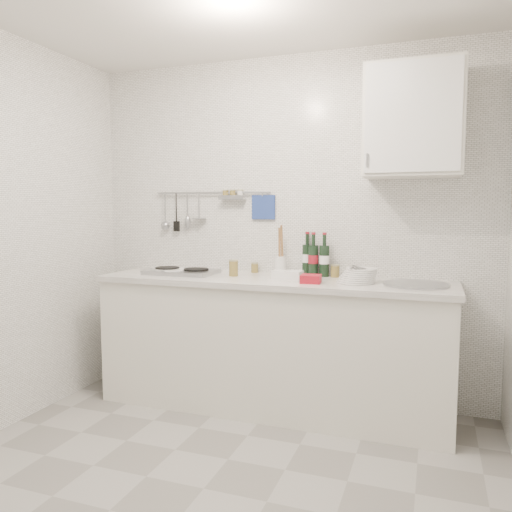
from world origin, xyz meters
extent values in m
plane|color=slate|center=(0.00, 0.00, 0.00)|extent=(3.00, 3.00, 0.00)
cube|color=silver|center=(0.00, 1.40, 1.25)|extent=(3.00, 0.02, 2.50)
cube|color=silver|center=(0.00, 1.10, 0.44)|extent=(2.40, 0.60, 0.88)
cube|color=silver|center=(0.00, 1.10, 0.90)|extent=(2.44, 0.64, 0.04)
cube|color=black|center=(0.00, 1.12, 0.05)|extent=(2.34, 0.52, 0.10)
cube|color=#93969B|center=(-0.70, 1.10, 0.94)|extent=(0.50, 0.32, 0.03)
cylinder|color=black|center=(-0.82, 1.10, 0.96)|extent=(0.18, 0.18, 0.01)
cylinder|color=black|center=(-0.58, 1.10, 0.96)|extent=(0.18, 0.18, 0.01)
cylinder|color=#93969B|center=(0.95, 1.10, 0.93)|extent=(0.40, 0.40, 0.02)
cylinder|color=#93969B|center=(0.95, 1.10, 0.87)|extent=(0.34, 0.34, 0.10)
cylinder|color=#93969B|center=(-0.58, 1.37, 1.52)|extent=(0.95, 0.02, 0.02)
cube|color=navy|center=(-0.16, 1.39, 1.41)|extent=(0.18, 0.02, 0.18)
cube|color=silver|center=(0.90, 1.22, 1.95)|extent=(0.60, 0.35, 0.70)
cube|color=white|center=(0.90, 1.04, 1.95)|extent=(0.56, 0.01, 0.66)
cylinder|color=#93969B|center=(0.64, 1.03, 1.70)|extent=(0.01, 0.01, 0.08)
cylinder|color=#464FA0|center=(-0.79, 1.08, 0.93)|extent=(0.25, 0.25, 0.01)
cylinder|color=#464FA0|center=(-0.78, 1.08, 0.94)|extent=(0.25, 0.25, 0.01)
cylinder|color=#464FA0|center=(-0.78, 1.09, 0.95)|extent=(0.24, 0.24, 0.01)
cylinder|color=white|center=(0.58, 1.08, 0.93)|extent=(0.24, 0.24, 0.01)
cylinder|color=white|center=(0.58, 1.08, 0.94)|extent=(0.24, 0.24, 0.01)
cylinder|color=white|center=(0.59, 1.09, 0.95)|extent=(0.23, 0.23, 0.01)
cylinder|color=white|center=(0.59, 1.09, 0.96)|extent=(0.23, 0.23, 0.01)
cylinder|color=white|center=(0.60, 1.09, 0.97)|extent=(0.22, 0.22, 0.01)
cylinder|color=white|center=(0.60, 1.10, 0.99)|extent=(0.21, 0.21, 0.01)
cylinder|color=white|center=(0.61, 1.10, 1.00)|extent=(0.21, 0.21, 0.01)
cylinder|color=white|center=(0.61, 1.11, 1.01)|extent=(0.20, 0.20, 0.01)
cube|color=white|center=(0.12, 1.07, 0.95)|extent=(0.21, 0.11, 0.06)
cube|color=#B31322|center=(0.30, 0.98, 0.95)|extent=(0.14, 0.14, 0.05)
cylinder|color=white|center=(0.00, 1.31, 0.99)|extent=(0.09, 0.09, 0.13)
cylinder|color=olive|center=(0.01, 1.31, 1.15)|extent=(0.02, 0.06, 0.26)
cylinder|color=olive|center=(-0.02, 1.32, 1.14)|extent=(0.03, 0.05, 0.24)
cylinder|color=olive|center=(-0.22, 1.35, 0.95)|extent=(0.05, 0.05, 0.07)
cylinder|color=tan|center=(-0.22, 1.35, 0.99)|extent=(0.06, 0.06, 0.01)
cylinder|color=olive|center=(0.40, 1.30, 0.96)|extent=(0.06, 0.06, 0.08)
cylinder|color=tan|center=(0.40, 1.30, 1.01)|extent=(0.06, 0.06, 0.01)
cylinder|color=olive|center=(0.62, 1.18, 0.96)|extent=(0.07, 0.07, 0.08)
cylinder|color=tan|center=(0.62, 1.18, 1.01)|extent=(0.07, 0.07, 0.01)
cylinder|color=olive|center=(-0.29, 1.12, 0.97)|extent=(0.06, 0.06, 0.11)
cylinder|color=tan|center=(-0.29, 1.12, 1.03)|extent=(0.07, 0.07, 0.01)
camera|label=1|loc=(1.05, -2.15, 1.40)|focal=35.00mm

